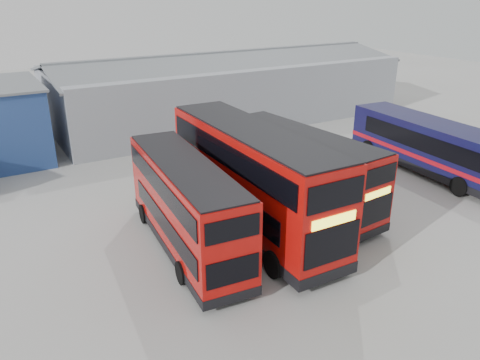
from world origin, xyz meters
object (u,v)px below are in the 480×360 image
double_decker_left (186,207)px  double_decker_right (303,171)px  double_decker_centre (252,180)px  single_decker_blue (432,148)px  maintenance_shed (227,88)px

double_decker_left → double_decker_right: size_ratio=1.00×
double_decker_centre → double_decker_right: (3.60, 0.72, -0.44)m
single_decker_blue → double_decker_right: bearing=3.4°
maintenance_shed → double_decker_centre: bearing=-116.1°
double_decker_left → double_decker_right: (7.09, 0.96, 0.00)m
maintenance_shed → double_decker_left: size_ratio=3.08×
maintenance_shed → double_decker_centre: maintenance_shed is taller
double_decker_right → double_decker_centre: bearing=-173.3°
maintenance_shed → double_decker_left: bearing=-123.4°
maintenance_shed → single_decker_blue: (4.14, -18.94, -0.98)m
double_decker_centre → maintenance_shed: bearing=65.5°
double_decker_left → single_decker_blue: 17.19m
double_decker_left → double_decker_right: bearing=-167.1°
double_decker_centre → single_decker_blue: bearing=3.8°
maintenance_shed → double_decker_centre: 21.68m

